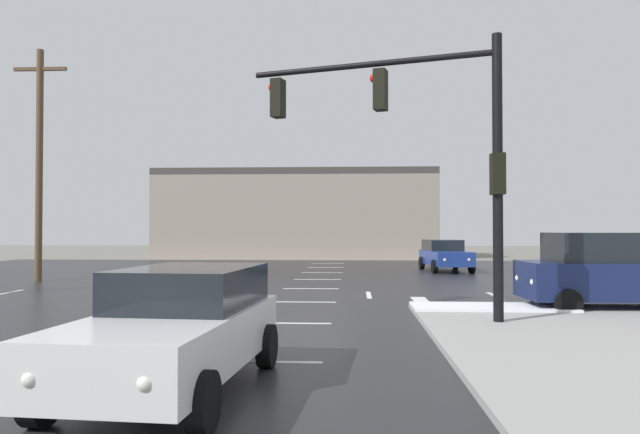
{
  "coord_description": "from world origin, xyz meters",
  "views": [
    {
      "loc": [
        1.47,
        -19.67,
        2.13
      ],
      "look_at": [
        -0.06,
        9.17,
        2.72
      ],
      "focal_mm": 34.18,
      "sensor_mm": 36.0,
      "label": 1
    }
  ],
  "objects": [
    {
      "name": "ground_plane",
      "position": [
        0.0,
        0.0,
        0.0
      ],
      "size": [
        120.0,
        120.0,
        0.0
      ],
      "primitive_type": "plane",
      "color": "slate"
    },
    {
      "name": "road_asphalt",
      "position": [
        0.0,
        0.0,
        0.01
      ],
      "size": [
        44.0,
        44.0,
        0.02
      ],
      "primitive_type": "cube",
      "color": "#232326",
      "rests_on": "ground_plane"
    },
    {
      "name": "snow_strip_curbside",
      "position": [
        5.0,
        -4.0,
        0.17
      ],
      "size": [
        4.0,
        1.6,
        0.06
      ],
      "primitive_type": "cube",
      "color": "white",
      "rests_on": "sidewalk_corner"
    },
    {
      "name": "lane_markings",
      "position": [
        1.2,
        -1.38,
        0.02
      ],
      "size": [
        36.15,
        36.15,
        0.01
      ],
      "color": "silver",
      "rests_on": "road_asphalt"
    },
    {
      "name": "traffic_signal_mast",
      "position": [
        3.1,
        -5.81,
        4.34
      ],
      "size": [
        5.71,
        1.98,
        6.27
      ],
      "rotation": [
        0.0,
        0.0,
        2.84
      ],
      "color": "black",
      "rests_on": "sidewalk_corner"
    },
    {
      "name": "strip_building_background",
      "position": [
        -2.76,
        27.36,
        3.29
      ],
      "size": [
        20.75,
        8.0,
        6.58
      ],
      "color": "gray",
      "rests_on": "ground_plane"
    },
    {
      "name": "sedan_white",
      "position": [
        -0.84,
        -11.65,
        0.85
      ],
      "size": [
        2.3,
        4.64,
        1.58
      ],
      "rotation": [
        0.0,
        0.0,
        -1.65
      ],
      "color": "white",
      "rests_on": "road_asphalt"
    },
    {
      "name": "suv_navy",
      "position": [
        8.32,
        -3.55,
        1.09
      ],
      "size": [
        4.88,
        2.28,
        2.03
      ],
      "rotation": [
        0.0,
        0.0,
        3.17
      ],
      "color": "#141E47",
      "rests_on": "road_asphalt"
    },
    {
      "name": "sedan_blue",
      "position": [
        6.17,
        11.64,
        0.85
      ],
      "size": [
        2.34,
        4.65,
        1.58
      ],
      "rotation": [
        0.0,
        0.0,
        -1.48
      ],
      "color": "navy",
      "rests_on": "road_asphalt"
    },
    {
      "name": "utility_pole_far",
      "position": [
        -11.34,
        4.55,
        4.98
      ],
      "size": [
        2.2,
        0.28,
        9.53
      ],
      "color": "brown",
      "rests_on": "ground_plane"
    }
  ]
}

